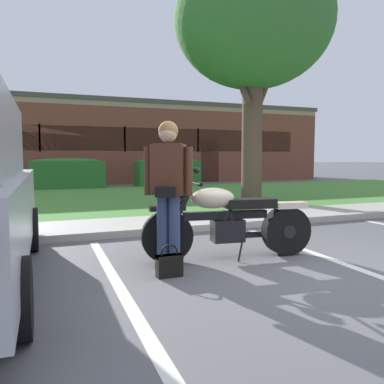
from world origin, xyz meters
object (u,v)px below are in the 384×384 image
handbag (169,264)px  hedge_center_right (168,171)px  motorcycle (236,221)px  hedge_center_left (67,173)px  rider_person (168,183)px  brick_building (105,144)px  shade_tree (253,22)px

handbag → hedge_center_right: hedge_center_right is taller
motorcycle → hedge_center_left: 12.19m
rider_person → handbag: rider_person is taller
hedge_center_left → brick_building: bearing=67.5°
hedge_center_left → brick_building: 7.56m
brick_building → hedge_center_left: bearing=-112.5°
motorcycle → rider_person: 1.08m
motorcycle → shade_tree: (3.60, 5.60, 4.53)m
rider_person → hedge_center_right: size_ratio=0.62×
handbag → shade_tree: size_ratio=0.05×
rider_person → handbag: (-0.12, -0.36, -0.85)m
rider_person → hedge_center_right: (4.34, 12.26, -0.34)m
motorcycle → shade_tree: 8.05m
motorcycle → handbag: motorcycle is taller
rider_person → shade_tree: bearing=51.4°
hedge_center_right → motorcycle: bearing=-105.6°
handbag → hedge_center_right: (4.46, 12.62, 0.51)m
shade_tree → hedge_center_right: shade_tree is taller
motorcycle → brick_building: 19.21m
rider_person → shade_tree: size_ratio=0.25×
rider_person → brick_building: size_ratio=0.08×
handbag → motorcycle: bearing=23.4°
motorcycle → hedge_center_left: (-0.78, 12.17, 0.17)m
handbag → brick_building: bearing=80.9°
motorcycle → rider_person: bearing=-174.1°
rider_person → hedge_center_left: size_ratio=0.60×
motorcycle → hedge_center_left: size_ratio=0.79×
motorcycle → handbag: (-1.06, -0.46, -0.34)m
rider_person → hedge_center_left: (0.16, 12.26, -0.34)m
shade_tree → motorcycle: bearing=-122.8°
shade_tree → handbag: bearing=-127.6°
handbag → hedge_center_right: 13.40m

